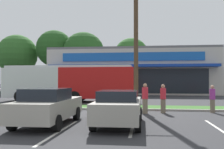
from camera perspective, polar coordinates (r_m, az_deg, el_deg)
grass_median at (r=18.47m, az=-4.10°, el=-7.07°), size 56.00×2.20×0.12m
curb_lip at (r=17.28m, az=-4.88°, el=-7.47°), size 56.00×0.24×0.12m
parking_stripe_2 at (r=10.32m, az=-11.27°, el=-12.00°), size 0.12×4.80×0.01m
parking_stripe_3 at (r=11.39m, az=4.57°, el=-11.01°), size 0.12×4.80×0.01m
parking_stripe_4 at (r=11.22m, az=22.49°, el=-11.06°), size 0.12×4.80×0.01m
storefront_building at (r=39.53m, az=4.67°, el=0.60°), size 23.08×12.23×6.41m
tree_far_left at (r=53.92m, az=-19.95°, el=4.05°), size 7.74×7.74×10.72m
tree_left at (r=50.52m, az=-12.44°, el=5.56°), size 6.82×6.82×11.33m
tree_mid_left at (r=48.20m, az=-6.23°, el=4.63°), size 7.70×7.70×10.73m
tree_mid at (r=50.06m, az=4.22°, el=4.15°), size 6.62×6.62×9.97m
utility_pole at (r=18.16m, az=4.81°, el=11.00°), size 3.03×2.40×10.87m
city_bus at (r=24.11m, az=-9.36°, el=-1.64°), size 11.93×2.85×3.25m
car_0 at (r=30.01m, az=-2.48°, el=-3.50°), size 4.71×1.90×1.46m
car_2 at (r=11.27m, az=1.50°, el=-7.10°), size 1.92×4.57×1.50m
car_3 at (r=33.35m, az=-20.41°, el=-3.23°), size 4.67×1.96×1.42m
car_4 at (r=11.72m, az=-13.78°, el=-6.71°), size 1.98×4.68×1.58m
pedestrian_near_bench at (r=15.37m, az=7.22°, el=-5.18°), size 0.35×0.35×1.75m
pedestrian_by_pole at (r=15.76m, az=11.08°, el=-5.18°), size 0.34×0.34×1.69m
pedestrian_mid at (r=16.75m, az=21.04°, el=-4.98°), size 0.33×0.33×1.63m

